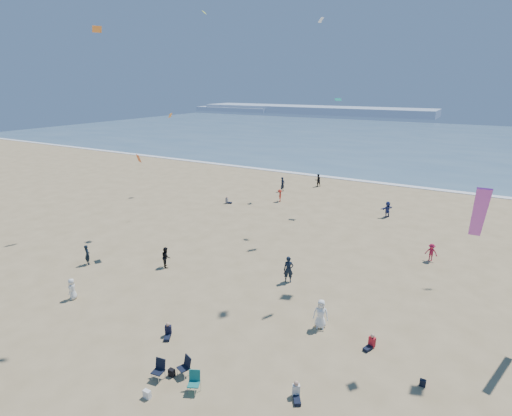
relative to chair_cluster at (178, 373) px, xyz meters
The scene contains 12 objects.
ground 2.38m from the chair_cluster, behind, with size 220.00×220.00×0.00m, color tan.
ocean 95.01m from the chair_cluster, 91.40° to the left, with size 220.00×100.00×0.06m, color #476B84.
surf_line 45.04m from the chair_cluster, 92.96° to the left, with size 220.00×1.20×0.08m, color white.
headland_far 181.05m from the chair_cluster, 110.14° to the left, with size 110.00×20.00×3.20m, color #7A8EA8.
headland_near 194.14m from the chair_cluster, 121.81° to the left, with size 40.00×14.00×2.00m, color #7A8EA8.
standing_flyers 17.93m from the chair_cluster, 78.87° to the left, with size 34.52×37.37×1.94m.
seated_group 5.99m from the chair_cluster, 102.05° to the left, with size 22.76×35.10×0.84m.
chair_cluster is the anchor object (origin of this frame).
white_tote 1.62m from the chair_cluster, 111.36° to the right, with size 0.35×0.20×0.40m, color white.
black_backpack 0.67m from the chair_cluster, 164.03° to the left, with size 0.30×0.22×0.38m, color black.
navy_bag 11.53m from the chair_cluster, 28.60° to the left, with size 0.28×0.18×0.34m, color black.
kites_aloft 20.70m from the chair_cluster, 62.98° to the left, with size 42.74×38.69×27.70m.
Camera 1 is at (13.32, -11.73, 13.61)m, focal length 28.00 mm.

